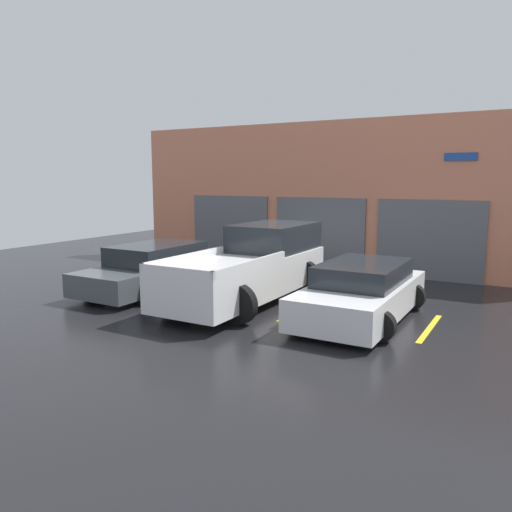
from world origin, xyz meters
TOP-DOWN VIEW (x-y plane):
  - ground_plane at (0.00, 0.00)m, footprint 28.00×28.00m
  - shophouse_building at (-0.01, 3.29)m, footprint 14.90×0.68m
  - pickup_truck at (0.00, -1.85)m, footprint 2.49×5.52m
  - sedan_white at (2.93, -2.16)m, footprint 2.20×4.38m
  - sedan_side at (-2.93, -2.15)m, footprint 2.29×4.63m
  - parking_stripe_far_left at (-4.39, -2.18)m, footprint 0.12×2.20m
  - parking_stripe_left at (-1.46, -2.18)m, footprint 0.12×2.20m
  - parking_stripe_centre at (1.46, -2.18)m, footprint 0.12×2.20m
  - parking_stripe_right at (4.39, -2.18)m, footprint 0.12×2.20m

SIDE VIEW (x-z plane):
  - ground_plane at x=0.00m, z-range 0.00..0.00m
  - parking_stripe_far_left at x=-4.39m, z-range 0.00..0.01m
  - parking_stripe_left at x=-1.46m, z-range 0.00..0.01m
  - parking_stripe_centre at x=1.46m, z-range 0.00..0.01m
  - parking_stripe_right at x=4.39m, z-range 0.00..0.01m
  - sedan_white at x=2.93m, z-range -0.03..1.20m
  - sedan_side at x=-2.93m, z-range -0.03..1.23m
  - pickup_truck at x=0.00m, z-range -0.06..1.79m
  - shophouse_building at x=-0.01m, z-range -0.05..4.87m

